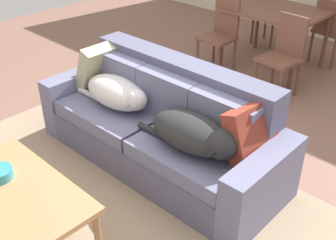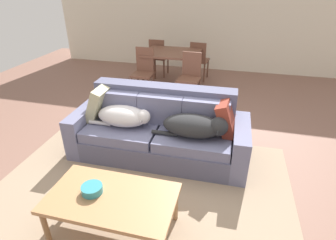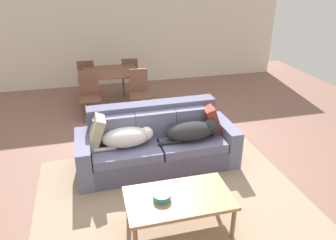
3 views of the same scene
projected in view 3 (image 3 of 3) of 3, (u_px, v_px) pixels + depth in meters
The scene contains 15 objects.
ground_plane at pixel (167, 161), 4.86m from camera, with size 10.00×10.00×0.00m, color #815C4D.
back_partition at pixel (127, 29), 7.80m from camera, with size 8.00×0.12×2.70m, color beige.
area_rug at pixel (172, 200), 4.02m from camera, with size 3.35×2.67×0.01m, color gray.
couch at pixel (157, 143), 4.66m from camera, with size 2.30×0.89×0.89m.
dog_on_left_cushion at pixel (128, 137), 4.35m from camera, with size 0.83×0.36×0.27m.
dog_on_right_cushion at pixel (193, 130), 4.53m from camera, with size 0.91×0.39×0.29m.
throw_pillow_by_left_arm at pixel (96, 130), 4.37m from camera, with size 0.13×0.47×0.47m, color #B2AF89.
throw_pillow_by_right_arm at pixel (211, 118), 4.78m from camera, with size 0.14×0.43×0.43m, color maroon.
coffee_table at pixel (179, 200), 3.42m from camera, with size 1.15×0.66×0.44m.
bowl_on_coffee_table at pixel (162, 196), 3.35m from camera, with size 0.19×0.19×0.07m, color teal.
dining_table at pixel (111, 74), 6.61m from camera, with size 1.13×0.93×0.76m.
dining_chair_near_left at pixel (90, 93), 6.12m from camera, with size 0.40×0.40×0.93m.
dining_chair_near_right at pixel (139, 90), 6.25m from camera, with size 0.43×0.43×0.92m.
dining_chair_far_left at pixel (87, 77), 7.13m from camera, with size 0.41×0.41×0.88m.
dining_chair_far_right at pixel (130, 74), 7.30m from camera, with size 0.44×0.44×0.88m.
Camera 3 is at (-1.00, -4.02, 2.63)m, focal length 33.89 mm.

